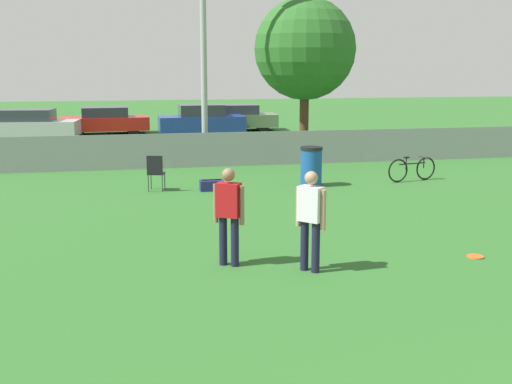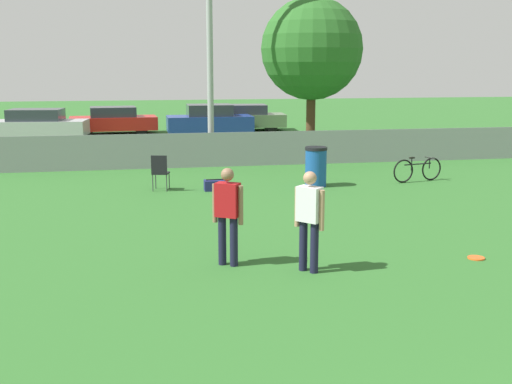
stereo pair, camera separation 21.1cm
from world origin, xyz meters
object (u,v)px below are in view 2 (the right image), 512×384
object	(u,v)px
tree_near_pole	(312,49)
parked_car_olive	(245,118)
frisbee_disc	(476,258)
gear_bag_sideline	(216,185)
player_thrower_red	(228,210)
parked_car_silver	(37,125)
bicycle_sideline	(418,169)
folding_chair_sideline	(160,170)
parked_car_blue	(210,120)
trash_bin	(316,167)
parked_car_red	(113,121)
player_receiver_white	(309,215)

from	to	relation	value
tree_near_pole	parked_car_olive	world-z (taller)	tree_near_pole
frisbee_disc	gear_bag_sideline	size ratio (longest dim) A/B	0.47
player_thrower_red	parked_car_silver	world-z (taller)	player_thrower_red
bicycle_sideline	parked_car_olive	distance (m)	15.37
folding_chair_sideline	parked_car_blue	size ratio (longest dim) A/B	0.24
player_thrower_red	bicycle_sideline	bearing A→B (deg)	79.25
frisbee_disc	bicycle_sideline	bearing A→B (deg)	72.85
folding_chair_sideline	bicycle_sideline	bearing A→B (deg)	-165.86
bicycle_sideline	parked_car_olive	size ratio (longest dim) A/B	0.39
trash_bin	frisbee_disc	bearing A→B (deg)	-83.25
player_thrower_red	trash_bin	distance (m)	7.30
tree_near_pole	parked_car_olive	size ratio (longest dim) A/B	1.37
gear_bag_sideline	parked_car_blue	xyz separation A→B (m)	(1.44, 13.57, 0.56)
player_thrower_red	folding_chair_sideline	bearing A→B (deg)	129.84
parked_car_olive	trash_bin	bearing A→B (deg)	-88.61
parked_car_red	player_receiver_white	bearing A→B (deg)	-84.48
bicycle_sideline	parked_car_silver	xyz separation A→B (m)	(-11.93, 12.78, 0.32)
parked_car_red	parked_car_blue	distance (m)	4.68
parked_car_silver	parked_car_blue	distance (m)	7.68
gear_bag_sideline	parked_car_blue	bearing A→B (deg)	83.95
frisbee_disc	gear_bag_sideline	distance (m)	7.68
tree_near_pole	folding_chair_sideline	size ratio (longest dim) A/B	5.89
parked_car_olive	player_thrower_red	bearing A→B (deg)	-96.39
gear_bag_sideline	parked_car_olive	world-z (taller)	parked_car_olive
player_thrower_red	frisbee_disc	world-z (taller)	player_thrower_red
frisbee_disc	trash_bin	bearing A→B (deg)	96.75
player_receiver_white	frisbee_disc	size ratio (longest dim) A/B	5.61
player_thrower_red	parked_car_red	xyz separation A→B (m)	(-2.38, 21.46, -0.28)
parked_car_blue	folding_chair_sideline	bearing A→B (deg)	-101.82
frisbee_disc	trash_bin	world-z (taller)	trash_bin
folding_chair_sideline	trash_bin	distance (m)	4.13
trash_bin	parked_car_silver	bearing A→B (deg)	124.65
player_receiver_white	player_thrower_red	bearing A→B (deg)	-156.73
player_thrower_red	parked_car_olive	distance (m)	22.21
player_thrower_red	parked_car_olive	size ratio (longest dim) A/B	0.40
trash_bin	tree_near_pole	bearing A→B (deg)	75.99
folding_chair_sideline	player_thrower_red	bearing A→B (deg)	110.86
player_receiver_white	tree_near_pole	bearing A→B (deg)	122.58
frisbee_disc	trash_bin	size ratio (longest dim) A/B	0.27
player_receiver_white	folding_chair_sideline	bearing A→B (deg)	153.81
player_thrower_red	parked_car_blue	bearing A→B (deg)	117.03
bicycle_sideline	gear_bag_sideline	size ratio (longest dim) A/B	2.63
tree_near_pole	bicycle_sideline	distance (m)	6.50
gear_bag_sideline	parked_car_silver	world-z (taller)	parked_car_silver
player_thrower_red	frisbee_disc	bearing A→B (deg)	27.00
parked_car_silver	parked_car_red	bearing A→B (deg)	38.85
folding_chair_sideline	parked_car_red	xyz separation A→B (m)	(-1.58, 14.86, 0.09)
player_thrower_red	trash_bin	xyz separation A→B (m)	(3.33, 6.48, -0.38)
player_thrower_red	parked_car_blue	xyz separation A→B (m)	(2.05, 19.96, -0.22)
gear_bag_sideline	parked_car_red	bearing A→B (deg)	101.24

